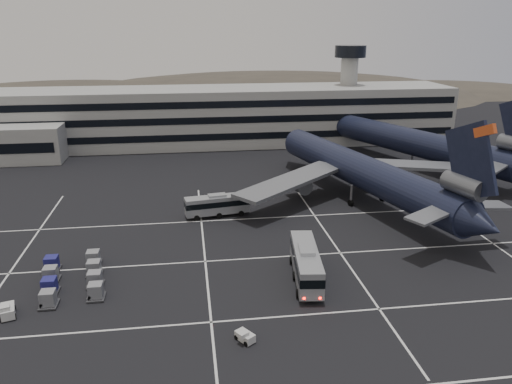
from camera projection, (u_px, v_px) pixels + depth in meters
ground at (256, 273)px, 61.26m from camera, size 260.00×260.00×0.00m
lane_markings at (262, 270)px, 62.07m from camera, size 90.00×55.62×0.01m
terminal at (205, 117)px, 125.47m from camera, size 125.00×26.00×24.00m
hills at (243, 120)px, 227.09m from camera, size 352.00×180.00×44.00m
trijet_main at (363, 172)px, 84.76m from camera, size 45.85×56.88×18.08m
trijet_far at (417, 142)px, 105.35m from camera, size 30.40×54.86×18.08m
bus_near at (306, 262)px, 58.92m from camera, size 4.17×12.21×4.23m
bus_far at (217, 204)px, 78.96m from camera, size 10.51×3.93×3.62m
tug_a at (8, 311)px, 51.88m from camera, size 2.10×2.72×1.55m
tug_b at (246, 336)px, 47.86m from camera, size 2.06×2.25×1.24m
uld_cluster at (73, 277)px, 58.47m from camera, size 8.76×12.11×1.82m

